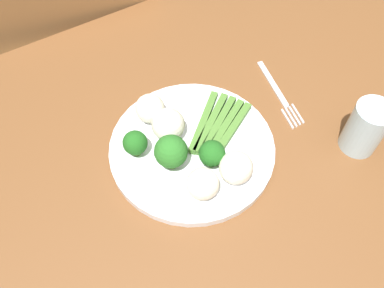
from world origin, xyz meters
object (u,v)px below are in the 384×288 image
at_px(broccoli_front_left, 135,143).
at_px(chair, 89,70).
at_px(cauliflower_edge, 236,168).
at_px(asparagus_bundle, 218,126).
at_px(broccoli_back, 212,154).
at_px(cauliflower_near_center, 203,184).
at_px(water_glass, 366,128).
at_px(cauliflower_back_right, 150,109).
at_px(fork, 279,94).
at_px(plate, 192,148).
at_px(dining_table, 229,179).
at_px(broccoli_outer_edge, 171,152).
at_px(cauliflower_near_fork, 168,125).

bearing_deg(broccoli_front_left, chair, -97.25).
bearing_deg(cauliflower_edge, broccoli_front_left, -46.90).
relative_size(asparagus_bundle, broccoli_back, 2.77).
xyz_separation_m(cauliflower_near_center, water_glass, (-0.28, 0.05, 0.01)).
height_order(broccoli_back, cauliflower_back_right, same).
bearing_deg(cauliflower_back_right, fork, 164.69).
bearing_deg(broccoli_back, fork, -160.48).
bearing_deg(cauliflower_edge, broccoli_back, -63.96).
distance_m(plate, broccoli_front_left, 0.10).
height_order(chair, cauliflower_back_right, chair).
xyz_separation_m(broccoli_front_left, cauliflower_near_center, (-0.05, 0.12, -0.00)).
bearing_deg(water_glass, plate, -28.60).
height_order(asparagus_bundle, cauliflower_back_right, cauliflower_back_right).
distance_m(broccoli_front_left, cauliflower_edge, 0.16).
relative_size(dining_table, broccoli_outer_edge, 22.11).
xyz_separation_m(dining_table, broccoli_outer_edge, (0.11, -0.02, 0.16)).
height_order(cauliflower_back_right, fork, cauliflower_back_right).
bearing_deg(cauliflower_near_center, asparagus_bundle, -133.93).
relative_size(chair, water_glass, 9.27).
distance_m(cauliflower_back_right, fork, 0.24).
height_order(chair, asparagus_bundle, chair).
distance_m(asparagus_bundle, cauliflower_near_fork, 0.09).
xyz_separation_m(plate, cauliflower_near_center, (0.03, 0.08, 0.03)).
height_order(broccoli_back, broccoli_front_left, broccoli_back).
relative_size(broccoli_outer_edge, cauliflower_back_right, 1.28).
bearing_deg(dining_table, water_glass, 150.84).
relative_size(broccoli_back, broccoli_outer_edge, 0.80).
relative_size(cauliflower_near_fork, cauliflower_near_center, 1.10).
relative_size(chair, broccoli_back, 16.93).
relative_size(dining_table, cauliflower_edge, 27.01).
xyz_separation_m(broccoli_front_left, cauliflower_edge, (-0.11, 0.12, -0.00)).
relative_size(broccoli_back, cauliflower_edge, 0.97).
distance_m(broccoli_back, cauliflower_back_right, 0.14).
height_order(asparagus_bundle, broccoli_back, broccoli_back).
bearing_deg(dining_table, cauliflower_back_right, -51.92).
relative_size(dining_table, chair, 1.64).
height_order(dining_table, broccoli_back, broccoli_back).
bearing_deg(cauliflower_back_right, cauliflower_edge, 108.62).
bearing_deg(cauliflower_back_right, chair, -91.22).
xyz_separation_m(broccoli_back, cauliflower_back_right, (0.04, -0.13, -0.00)).
xyz_separation_m(dining_table, fork, (-0.14, -0.05, 0.11)).
xyz_separation_m(plate, cauliflower_edge, (-0.03, 0.08, 0.03)).
bearing_deg(dining_table, broccoli_back, 14.17).
bearing_deg(broccoli_outer_edge, plate, -163.12).
bearing_deg(cauliflower_near_fork, asparagus_bundle, 158.00).
bearing_deg(water_glass, chair, -68.22).
xyz_separation_m(dining_table, plate, (0.06, -0.03, 0.11)).
distance_m(chair, cauliflower_edge, 0.69).
xyz_separation_m(broccoli_outer_edge, fork, (-0.25, -0.04, -0.05)).
relative_size(cauliflower_near_center, water_glass, 0.53).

